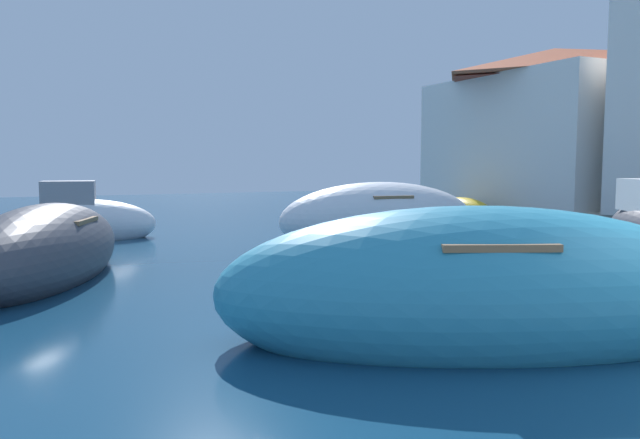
{
  "coord_description": "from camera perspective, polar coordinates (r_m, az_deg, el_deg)",
  "views": [
    {
      "loc": [
        -6.73,
        -3.65,
        2.15
      ],
      "look_at": [
        0.1,
        10.82,
        0.68
      ],
      "focal_mm": 34.55,
      "sensor_mm": 36.0,
      "label": 1
    }
  ],
  "objects": [
    {
      "name": "waterfront_building_annex",
      "position": [
        27.58,
        20.7,
        8.2
      ],
      "size": [
        7.34,
        9.42,
        6.36
      ],
      "color": "white",
      "rests_on": "quay_promenade"
    },
    {
      "name": "moored_boat_3",
      "position": [
        7.67,
        14.27,
        -6.67
      ],
      "size": [
        6.72,
        4.67,
        2.13
      ],
      "rotation": [
        0.0,
        0.0,
        2.73
      ],
      "color": "teal",
      "rests_on": "ground"
    },
    {
      "name": "moored_boat_0",
      "position": [
        17.29,
        5.51,
        0.01
      ],
      "size": [
        6.01,
        2.88,
        2.11
      ],
      "rotation": [
        0.0,
        0.0,
        6.19
      ],
      "color": "white",
      "rests_on": "ground"
    },
    {
      "name": "waterfront_building_far",
      "position": [
        28.03,
        19.73,
        7.95
      ],
      "size": [
        6.5,
        8.04,
        6.15
      ],
      "color": "beige",
      "rests_on": "quay_promenade"
    },
    {
      "name": "moored_boat_1",
      "position": [
        12.56,
        -24.03,
        -2.76
      ],
      "size": [
        3.98,
        6.17,
        1.81
      ],
      "rotation": [
        0.0,
        0.0,
        4.34
      ],
      "color": "#3F3F47",
      "rests_on": "ground"
    },
    {
      "name": "moored_boat_10",
      "position": [
        24.02,
        12.98,
        0.71
      ],
      "size": [
        1.32,
        3.12,
        1.12
      ],
      "rotation": [
        0.0,
        0.0,
        1.6
      ],
      "color": "gold",
      "rests_on": "ground"
    },
    {
      "name": "moored_boat_7",
      "position": [
        18.72,
        -21.28,
        -0.22
      ],
      "size": [
        4.26,
        2.21,
        1.99
      ],
      "rotation": [
        0.0,
        0.0,
        6.14
      ],
      "color": "white",
      "rests_on": "ground"
    }
  ]
}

